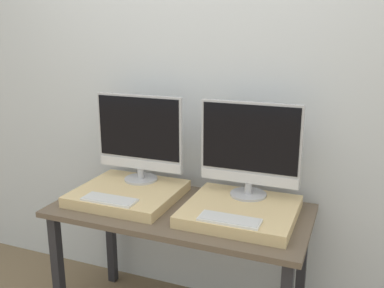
% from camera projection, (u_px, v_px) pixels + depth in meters
% --- Properties ---
extents(wall_back, '(8.00, 0.04, 2.60)m').
position_uv_depth(wall_back, '(207.00, 95.00, 2.50)').
color(wall_back, silver).
rests_on(wall_back, ground_plane).
extents(workbench, '(1.37, 0.66, 0.75)m').
position_uv_depth(workbench, '(180.00, 224.00, 2.31)').
color(workbench, brown).
rests_on(workbench, ground_plane).
extents(wooden_riser_left, '(0.55, 0.52, 0.06)m').
position_uv_depth(wooden_riser_left, '(128.00, 193.00, 2.41)').
color(wooden_riser_left, '#D6B77F').
rests_on(wooden_riser_left, workbench).
extents(monitor_left, '(0.53, 0.20, 0.51)m').
position_uv_depth(monitor_left, '(139.00, 136.00, 2.47)').
color(monitor_left, '#B2B2B7').
rests_on(monitor_left, wooden_riser_left).
extents(keyboard_left, '(0.29, 0.11, 0.01)m').
position_uv_depth(keyboard_left, '(109.00, 199.00, 2.23)').
color(keyboard_left, silver).
rests_on(keyboard_left, wooden_riser_left).
extents(wooden_riser_right, '(0.55, 0.52, 0.06)m').
position_uv_depth(wooden_riser_right, '(240.00, 211.00, 2.18)').
color(wooden_riser_right, '#D6B77F').
rests_on(wooden_riser_right, workbench).
extents(monitor_right, '(0.53, 0.20, 0.51)m').
position_uv_depth(monitor_right, '(250.00, 148.00, 2.23)').
color(monitor_right, '#B2B2B7').
rests_on(monitor_right, wooden_riser_right).
extents(keyboard_right, '(0.29, 0.11, 0.01)m').
position_uv_depth(keyboard_right, '(230.00, 220.00, 2.00)').
color(keyboard_right, silver).
rests_on(keyboard_right, wooden_riser_right).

